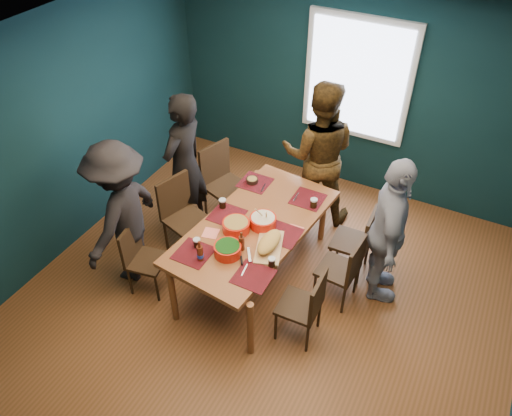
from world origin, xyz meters
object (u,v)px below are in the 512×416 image
Objects in this scene: chair_right_near at (307,303)px; bowl_dumpling at (263,221)px; chair_right_mid at (346,267)px; bowl_herbs at (228,249)px; dining_table at (254,230)px; chair_right_far at (359,238)px; chair_left_mid at (181,210)px; chair_left_near at (140,254)px; person_back at (319,154)px; cutting_board at (269,243)px; person_near_left at (122,214)px; chair_left_far at (221,177)px; bowl_salad at (236,226)px; person_far_left at (184,165)px; person_right at (388,233)px.

bowl_dumpling is at bearing 142.76° from chair_right_near.
chair_right_mid is 3.16× the size of bowl_herbs.
chair_right_near is at bearing -24.86° from dining_table.
chair_left_mid is at bearing -166.25° from chair_right_far.
bowl_herbs is at bearing -135.05° from chair_right_far.
chair_left_mid is 0.73m from chair_left_near.
bowl_dumpling reaches higher than chair_right_far.
chair_right_far reaches higher than bowl_herbs.
dining_table is 1.13× the size of person_back.
chair_left_mid reaches higher than cutting_board.
chair_right_near is 0.69m from cutting_board.
person_near_left reaches higher than bowl_dumpling.
bowl_salad is at bearing -33.19° from chair_left_far.
bowl_salad is (1.01, -0.57, -0.08)m from person_far_left.
bowl_herbs is (-0.11, -0.53, 0.00)m from bowl_dumpling.
cutting_board is at bearing 152.52° from chair_right_near.
bowl_dumpling is at bearing 77.90° from bowl_herbs.
person_far_left is 2.42m from person_right.
chair_left_mid is 1.97m from chair_right_mid.
chair_left_far is at bearing 142.31° from bowl_dumpling.
bowl_herbs is (1.23, 0.08, -0.03)m from person_near_left.
chair_left_mid is 0.57× the size of person_near_left.
chair_left_near is (-1.01, -0.70, -0.21)m from dining_table.
chair_left_far is at bearing 145.72° from person_far_left.
person_far_left is at bearing 153.46° from chair_right_near.
person_right reaches higher than chair_left_far.
bowl_salad is at bearing -120.46° from dining_table.
dining_table is 1.02m from chair_right_mid.
person_near_left is at bearing -179.56° from chair_right_near.
person_far_left is (-0.12, 1.10, 0.43)m from chair_left_near.
chair_left_far is 0.55m from person_far_left.
chair_left_near is 1.36m from bowl_dumpling.
chair_left_far is 1.98m from chair_right_mid.
bowl_herbs is at bearing 89.30° from person_near_left.
bowl_dumpling is at bearing -150.54° from chair_right_far.
dining_table is at bearing 90.03° from person_right.
chair_right_far is at bearing 119.77° from person_back.
chair_right_near is 1.36× the size of cutting_board.
bowl_dumpling is at bearing 67.95° from person_back.
person_far_left reaches higher than dining_table.
bowl_salad is at bearing -137.21° from bowl_dumpling.
bowl_dumpling is at bearing -170.56° from chair_right_mid.
dining_table is at bearing 121.73° from cutting_board.
person_right reaches higher than bowl_dumpling.
chair_left_far is 1.23m from person_back.
person_far_left is (-0.16, 0.37, 0.34)m from chair_left_mid.
chair_right_far is 1.09m from chair_right_near.
bowl_dumpling is at bearing -19.42° from chair_left_far.
person_near_left is at bearing 93.67° from person_right.
chair_left_far is at bearing 164.73° from chair_right_mid.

